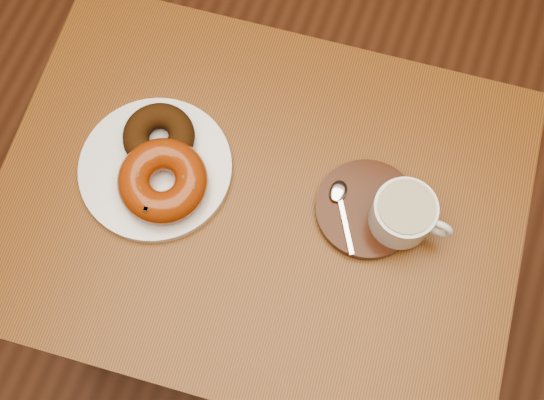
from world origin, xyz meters
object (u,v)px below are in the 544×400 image
(saucer, at_px, (367,209))
(coffee_cup, at_px, (404,214))
(cafe_table, at_px, (260,223))
(donut_plate, at_px, (156,168))

(saucer, height_order, coffee_cup, coffee_cup)
(cafe_table, height_order, coffee_cup, coffee_cup)
(saucer, distance_m, coffee_cup, 0.06)
(cafe_table, height_order, saucer, saucer)
(cafe_table, bearing_deg, coffee_cup, 5.26)
(saucer, xyz_separation_m, coffee_cup, (0.05, -0.00, 0.04))
(saucer, bearing_deg, donut_plate, -171.50)
(donut_plate, relative_size, coffee_cup, 1.94)
(donut_plate, relative_size, saucer, 1.52)
(donut_plate, xyz_separation_m, coffee_cup, (0.36, 0.04, 0.04))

